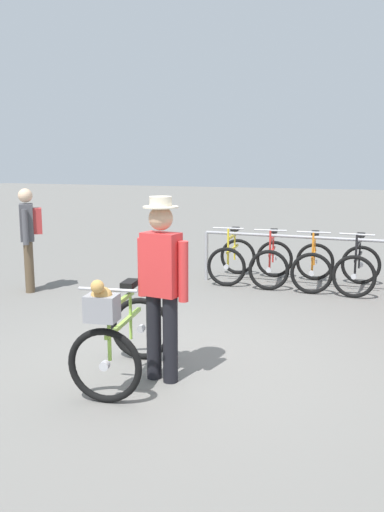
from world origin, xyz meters
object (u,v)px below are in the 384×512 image
Objects in this scene: racked_bike_black at (358,268)px; person_with_featured_bike at (162,282)px; racked_bike_red at (272,262)px; racked_bike_orange at (313,265)px; racked_bike_yellow at (232,259)px; pedestrian_with_backpack at (29,233)px; featured_bicycle at (120,334)px.

racked_bike_black is 0.64× the size of person_with_featured_bike.
racked_bike_orange is (0.70, 0.02, 0.00)m from racked_bike_red.
racked_bike_yellow is 3.44m from pedestrian_with_backpack.
racked_bike_yellow is 1.00× the size of racked_bike_orange.
pedestrian_with_backpack is at bearing -155.86° from racked_bike_black.
featured_bicycle is (-1.58, -4.64, 0.12)m from racked_bike_black.
racked_bike_yellow is 1.40m from racked_bike_orange.
person_with_featured_bike is (0.83, -4.33, 0.58)m from racked_bike_yellow.
racked_bike_black is at bearing 1.98° from racked_bike_orange.
pedestrian_with_backpack is at bearing 142.00° from featured_bicycle.
racked_bike_red is at bearing 31.76° from pedestrian_with_backpack.
pedestrian_with_backpack is (-2.68, -2.07, 0.57)m from racked_bike_yellow.
pedestrian_with_backpack is (-4.78, -2.14, 0.57)m from racked_bike_black.
racked_bike_red is at bearing -178.02° from racked_bike_orange.
racked_bike_black is (0.70, 0.02, -0.00)m from racked_bike_orange.
featured_bicycle is at bearing -108.78° from racked_bike_black.
racked_bike_orange is 4.70m from featured_bicycle.
racked_bike_black is at bearing 1.98° from racked_bike_red.
racked_bike_yellow is 4.60m from featured_bicycle.
racked_bike_red and racked_bike_black have the same top height.
featured_bicycle is (-0.18, -4.60, 0.12)m from racked_bike_red.
racked_bike_red is 1.40m from racked_bike_black.
racked_bike_red is at bearing -178.02° from racked_bike_black.
racked_bike_red is 0.70m from racked_bike_orange.
racked_bike_red is 0.95× the size of featured_bicycle.
featured_bicycle is (0.52, -4.57, 0.12)m from racked_bike_yellow.
pedestrian_with_backpack is at bearing -152.57° from racked_bike_orange.
racked_bike_red is 1.02× the size of racked_bike_orange.
pedestrian_with_backpack reaches higher than racked_bike_red.
racked_bike_yellow is 0.98× the size of racked_bike_red.
racked_bike_red is 0.73× the size of pedestrian_with_backpack.
featured_bicycle is at bearing -100.78° from racked_bike_orange.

